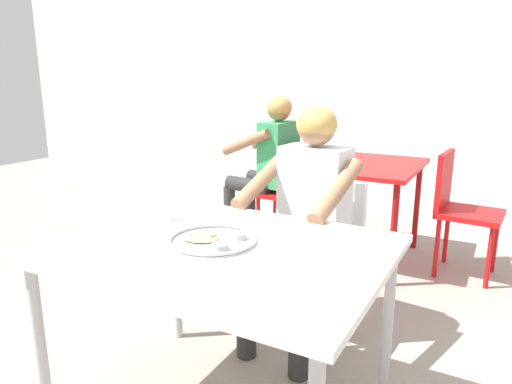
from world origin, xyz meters
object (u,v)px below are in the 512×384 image
object	(u,v)px
chair_foreground	(323,243)
chair_red_left	(292,186)
table_background_red	(362,175)
drinking_cup	(166,209)
table_foreground	(221,262)
patron_background	(269,156)
chair_red_right	(459,204)
thali_tray	(213,239)
diner_foreground	(306,207)

from	to	relation	value
chair_foreground	chair_red_left	distance (m)	1.25
table_background_red	chair_red_left	size ratio (longest dim) A/B	1.09
table_background_red	drinking_cup	bearing A→B (deg)	-100.16
table_foreground	patron_background	world-z (taller)	patron_background
table_foreground	chair_red_right	xyz separation A→B (m)	(0.64, 2.03, -0.18)
table_background_red	chair_red_right	xyz separation A→B (m)	(0.68, 0.03, -0.15)
thali_tray	chair_foreground	distance (m)	0.98
table_background_red	patron_background	xyz separation A→B (m)	(-0.79, 0.01, 0.07)
thali_tray	chair_red_left	xyz separation A→B (m)	(-0.57, 1.99, -0.27)
table_foreground	table_background_red	world-z (taller)	table_foreground
table_foreground	thali_tray	xyz separation A→B (m)	(-0.04, 0.01, 0.08)
table_background_red	chair_red_right	distance (m)	0.69
table_foreground	diner_foreground	xyz separation A→B (m)	(0.04, 0.72, 0.04)
drinking_cup	chair_foreground	xyz separation A→B (m)	(0.43, 0.80, -0.34)
drinking_cup	patron_background	world-z (taller)	patron_background
chair_red_right	chair_red_left	bearing A→B (deg)	-178.44
table_foreground	table_background_red	xyz separation A→B (m)	(-0.04, 2.00, -0.04)
thali_tray	chair_foreground	world-z (taller)	chair_foreground
chair_red_left	chair_red_right	world-z (taller)	same
diner_foreground	chair_red_right	distance (m)	1.46
drinking_cup	table_background_red	distance (m)	1.89
drinking_cup	diner_foreground	xyz separation A→B (m)	(0.41, 0.58, -0.08)
drinking_cup	chair_red_right	size ratio (longest dim) A/B	0.11
chair_red_right	patron_background	bearing A→B (deg)	-179.07
chair_red_right	patron_background	size ratio (longest dim) A/B	0.71
chair_foreground	diner_foreground	xyz separation A→B (m)	(-0.02, -0.22, 0.26)
table_foreground	chair_red_left	size ratio (longest dim) A/B	1.41
chair_red_left	patron_background	bearing A→B (deg)	177.28
diner_foreground	table_background_red	xyz separation A→B (m)	(-0.08, 1.27, -0.08)
table_foreground	drinking_cup	size ratio (longest dim) A/B	12.84
table_foreground	diner_foreground	distance (m)	0.72
chair_red_left	chair_red_right	xyz separation A→B (m)	(1.25, 0.03, 0.00)
chair_foreground	chair_red_right	world-z (taller)	chair_red_right
diner_foreground	chair_red_left	distance (m)	1.45
chair_red_left	chair_foreground	bearing A→B (deg)	-57.73
diner_foreground	table_background_red	bearing A→B (deg)	93.53
table_foreground	thali_tray	world-z (taller)	thali_tray
table_background_red	patron_background	world-z (taller)	patron_background
chair_foreground	chair_red_right	xyz separation A→B (m)	(0.58, 1.09, 0.03)
chair_foreground	table_foreground	bearing A→B (deg)	-93.47
table_foreground	patron_background	distance (m)	2.17
thali_tray	patron_background	distance (m)	2.15
table_foreground	table_background_red	bearing A→B (deg)	91.08
table_foreground	chair_red_left	bearing A→B (deg)	107.02
chair_foreground	patron_background	xyz separation A→B (m)	(-0.88, 1.07, 0.25)
chair_red_left	table_background_red	bearing A→B (deg)	-0.03
patron_background	drinking_cup	bearing A→B (deg)	-76.23
table_foreground	drinking_cup	bearing A→B (deg)	159.36
thali_tray	chair_foreground	size ratio (longest dim) A/B	0.42
patron_background	table_foreground	bearing A→B (deg)	-67.58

